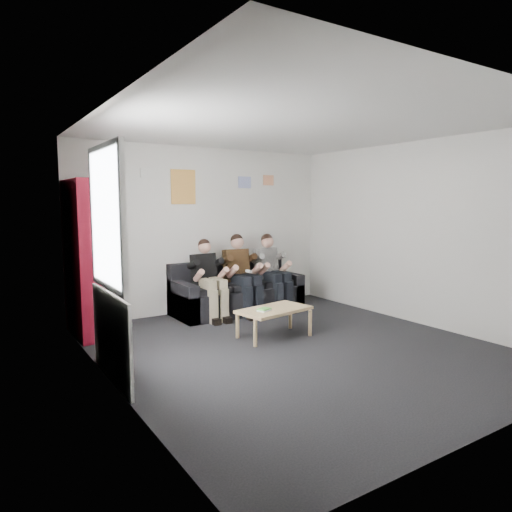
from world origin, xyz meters
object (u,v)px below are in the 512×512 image
at_px(person_middle, 243,275).
at_px(coffee_table, 274,312).
at_px(sofa, 236,294).
at_px(person_right, 273,272).
at_px(bookshelf, 85,259).
at_px(person_left, 209,279).

bearing_deg(person_middle, coffee_table, -94.50).
bearing_deg(sofa, person_middle, -90.00).
height_order(coffee_table, person_right, person_right).
bearing_deg(sofa, coffee_table, -101.70).
xyz_separation_m(bookshelf, coffee_table, (2.09, -1.43, -0.71)).
xyz_separation_m(coffee_table, person_right, (0.92, 1.35, 0.29)).
height_order(sofa, person_middle, person_middle).
height_order(sofa, person_left, person_left).
height_order(bookshelf, coffee_table, bookshelf).
distance_m(bookshelf, person_middle, 2.45).
bearing_deg(sofa, person_left, -162.01).
height_order(coffee_table, person_middle, person_middle).
distance_m(bookshelf, person_left, 1.87).
bearing_deg(person_middle, person_left, -171.49).
bearing_deg(person_left, person_middle, -4.73).
distance_m(bookshelf, person_right, 3.04).
bearing_deg(coffee_table, person_left, 101.45).
xyz_separation_m(sofa, person_right, (0.60, -0.20, 0.34)).
distance_m(person_left, person_middle, 0.60).
bearing_deg(person_middle, person_right, 8.98).
distance_m(coffee_table, person_right, 1.66).
bearing_deg(bookshelf, person_right, -4.60).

